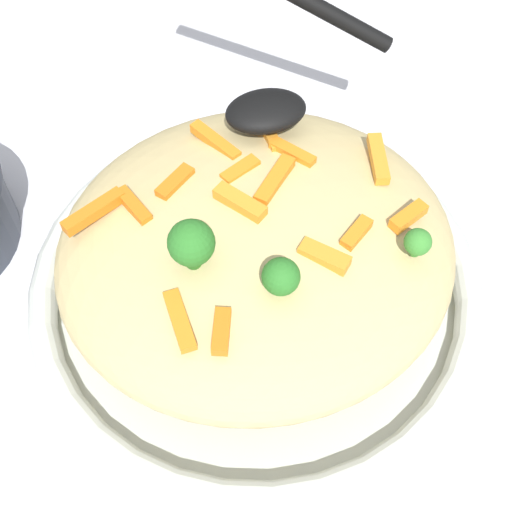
# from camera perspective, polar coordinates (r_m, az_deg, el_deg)

# --- Properties ---
(ground_plane) EXTENTS (2.40, 2.40, 0.00)m
(ground_plane) POSITION_cam_1_polar(r_m,az_deg,el_deg) (0.52, 0.00, -4.21)
(ground_plane) COLOR silver
(serving_bowl) EXTENTS (0.32, 0.32, 0.04)m
(serving_bowl) POSITION_cam_1_polar(r_m,az_deg,el_deg) (0.50, 0.00, -2.80)
(serving_bowl) COLOR silver
(serving_bowl) RESTS_ON ground_plane
(pasta_mound) EXTENTS (0.26, 0.25, 0.07)m
(pasta_mound) POSITION_cam_1_polar(r_m,az_deg,el_deg) (0.45, 0.00, 0.71)
(pasta_mound) COLOR #D1BA7A
(pasta_mound) RESTS_ON serving_bowl
(carrot_piece_0) EXTENTS (0.03, 0.03, 0.01)m
(carrot_piece_0) POSITION_cam_1_polar(r_m,az_deg,el_deg) (0.45, -6.72, 6.09)
(carrot_piece_0) COLOR orange
(carrot_piece_0) RESTS_ON pasta_mound
(carrot_piece_1) EXTENTS (0.03, 0.02, 0.01)m
(carrot_piece_1) POSITION_cam_1_polar(r_m,az_deg,el_deg) (0.44, 12.51, 3.23)
(carrot_piece_1) COLOR orange
(carrot_piece_1) RESTS_ON pasta_mound
(carrot_piece_2) EXTENTS (0.02, 0.03, 0.01)m
(carrot_piece_2) POSITION_cam_1_polar(r_m,az_deg,el_deg) (0.39, -2.88, -6.24)
(carrot_piece_2) COLOR orange
(carrot_piece_2) RESTS_ON pasta_mound
(carrot_piece_3) EXTENTS (0.03, 0.04, 0.01)m
(carrot_piece_3) POSITION_cam_1_polar(r_m,az_deg,el_deg) (0.47, -3.38, 9.43)
(carrot_piece_3) COLOR orange
(carrot_piece_3) RESTS_ON pasta_mound
(carrot_piece_4) EXTENTS (0.03, 0.03, 0.01)m
(carrot_piece_4) POSITION_cam_1_polar(r_m,az_deg,el_deg) (0.46, 3.03, 8.53)
(carrot_piece_4) COLOR orange
(carrot_piece_4) RESTS_ON pasta_mound
(carrot_piece_5) EXTENTS (0.03, 0.02, 0.01)m
(carrot_piece_5) POSITION_cam_1_polar(r_m,az_deg,el_deg) (0.45, -1.13, 7.16)
(carrot_piece_5) COLOR orange
(carrot_piece_5) RESTS_ON pasta_mound
(carrot_piece_6) EXTENTS (0.01, 0.04, 0.01)m
(carrot_piece_6) POSITION_cam_1_polar(r_m,az_deg,el_deg) (0.39, -6.34, -5.32)
(carrot_piece_6) COLOR orange
(carrot_piece_6) RESTS_ON pasta_mound
(carrot_piece_7) EXTENTS (0.03, 0.04, 0.01)m
(carrot_piece_7) POSITION_cam_1_polar(r_m,az_deg,el_deg) (0.44, 1.56, 6.27)
(carrot_piece_7) COLOR orange
(carrot_piece_7) RESTS_ON pasta_mound
(carrot_piece_8) EXTENTS (0.03, 0.02, 0.01)m
(carrot_piece_8) POSITION_cam_1_polar(r_m,az_deg,el_deg) (0.43, 8.30, 1.87)
(carrot_piece_8) COLOR orange
(carrot_piece_8) RESTS_ON pasta_mound
(carrot_piece_9) EXTENTS (0.02, 0.03, 0.01)m
(carrot_piece_9) POSITION_cam_1_polar(r_m,az_deg,el_deg) (0.44, -10.08, 4.10)
(carrot_piece_9) COLOR orange
(carrot_piece_9) RESTS_ON pasta_mound
(carrot_piece_10) EXTENTS (0.03, 0.03, 0.01)m
(carrot_piece_10) POSITION_cam_1_polar(r_m,az_deg,el_deg) (0.41, 5.68, -0.02)
(carrot_piece_10) COLOR orange
(carrot_piece_10) RESTS_ON pasta_mound
(carrot_piece_11) EXTENTS (0.03, 0.03, 0.01)m
(carrot_piece_11) POSITION_cam_1_polar(r_m,az_deg,el_deg) (0.43, -1.34, 4.48)
(carrot_piece_11) COLOR orange
(carrot_piece_11) RESTS_ON pasta_mound
(carrot_piece_12) EXTENTS (0.01, 0.03, 0.01)m
(carrot_piece_12) POSITION_cam_1_polar(r_m,az_deg,el_deg) (0.48, 1.26, 9.79)
(carrot_piece_12) COLOR orange
(carrot_piece_12) RESTS_ON pasta_mound
(carrot_piece_13) EXTENTS (0.04, 0.03, 0.01)m
(carrot_piece_13) POSITION_cam_1_polar(r_m,az_deg,el_deg) (0.45, -13.31, 3.61)
(carrot_piece_13) COLOR orange
(carrot_piece_13) RESTS_ON pasta_mound
(carrot_piece_14) EXTENTS (0.02, 0.04, 0.01)m
(carrot_piece_14) POSITION_cam_1_polar(r_m,az_deg,el_deg) (0.47, 10.09, 7.94)
(carrot_piece_14) COLOR orange
(carrot_piece_14) RESTS_ON pasta_mound
(broccoli_floret_0) EXTENTS (0.02, 0.02, 0.02)m
(broccoli_floret_0) POSITION_cam_1_polar(r_m,az_deg,el_deg) (0.42, 13.24, 1.11)
(broccoli_floret_0) COLOR #377928
(broccoli_floret_0) RESTS_ON pasta_mound
(broccoli_floret_1) EXTENTS (0.03, 0.03, 0.03)m
(broccoli_floret_1) POSITION_cam_1_polar(r_m,az_deg,el_deg) (0.39, -5.38, 1.04)
(broccoli_floret_1) COLOR #296820
(broccoli_floret_1) RESTS_ON pasta_mound
(broccoli_floret_2) EXTENTS (0.02, 0.02, 0.03)m
(broccoli_floret_2) POSITION_cam_1_polar(r_m,az_deg,el_deg) (0.39, 1.69, -1.84)
(broccoli_floret_2) COLOR #296820
(broccoli_floret_2) RESTS_ON pasta_mound
(serving_spoon) EXTENTS (0.16, 0.13, 0.10)m
(serving_spoon) POSITION_cam_1_polar(r_m,az_deg,el_deg) (0.49, 1.33, 15.76)
(serving_spoon) COLOR black
(serving_spoon) RESTS_ON pasta_mound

